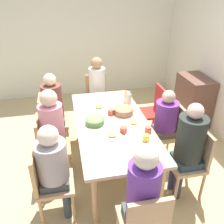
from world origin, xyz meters
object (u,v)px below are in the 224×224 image
object	(u,v)px
person_4	(97,86)
person_2	(165,120)
chair_3	(192,159)
chair_7	(144,223)
person_0	(53,127)
side_cabinet	(193,100)
chair_0	(49,144)
cup_1	(123,130)
chair_6	(153,109)
plate_2	(99,107)
person_5	(53,164)
chair_2	(170,130)
plate_1	(134,123)
bottle_1	(126,96)
chair_1	(50,119)
person_7	(142,195)
bowl_0	(95,120)
chair_4	(97,96)
cup_0	(148,130)
plate_0	(112,135)
person_1	(54,106)
chair_5	(47,180)
bottle_0	(129,100)
dining_table	(112,127)
person_3	(189,143)
cup_2	(146,138)
bowl_1	(124,110)
cup_3	(111,112)

from	to	relation	value
person_4	person_2	bearing A→B (deg)	30.73
chair_3	chair_7	world-z (taller)	same
person_0	side_cabinet	xyz separation A→B (m)	(-0.94, 2.50, -0.31)
chair_0	cup_1	bearing A→B (deg)	73.91
chair_6	plate_2	size ratio (longest dim) A/B	4.07
person_5	chair_6	distance (m)	2.09
chair_2	plate_1	size ratio (longest dim) A/B	4.14
person_5	bottle_1	world-z (taller)	person_5
chair_1	person_2	xyz separation A→B (m)	(0.66, 1.61, 0.17)
person_7	bowl_0	xyz separation A→B (m)	(-1.29, -0.23, 0.03)
chair_4	plate_2	size ratio (longest dim) A/B	4.07
bottle_1	person_7	bearing A→B (deg)	-10.08
chair_3	bowl_0	xyz separation A→B (m)	(-0.67, -1.08, 0.28)
chair_0	plate_1	size ratio (longest dim) A/B	4.14
side_cabinet	cup_0	bearing A→B (deg)	-46.57
plate_0	person_1	bearing A→B (deg)	-144.96
chair_2	plate_1	xyz separation A→B (m)	(0.10, -0.58, 0.25)
chair_5	bottle_0	size ratio (longest dim) A/B	3.60
person_1	bottle_0	distance (m)	1.14
dining_table	person_7	world-z (taller)	person_7
person_3	chair_4	xyz separation A→B (m)	(-2.03, -0.76, -0.24)
dining_table	bowl_0	xyz separation A→B (m)	(-0.01, -0.23, 0.12)
chair_6	bottle_0	distance (m)	0.69
cup_2	plate_1	bearing A→B (deg)	-175.58
chair_4	plate_2	xyz separation A→B (m)	(0.95, -0.10, 0.25)
chair_1	person_3	distance (m)	2.10
chair_3	chair_7	xyz separation A→B (m)	(0.71, -0.85, 0.00)
chair_0	chair_7	world-z (taller)	same
person_2	chair_5	xyz separation A→B (m)	(0.66, -1.61, -0.17)
person_3	person_4	bearing A→B (deg)	-158.52
person_0	cup_0	distance (m)	1.19
side_cabinet	person_3	bearing A→B (deg)	-31.43
plate_1	plate_2	bearing A→B (deg)	-144.47
person_1	chair_3	distance (m)	2.09
plate_2	bowl_0	world-z (taller)	bowl_0
chair_6	bowl_1	world-z (taller)	chair_6
person_5	plate_0	world-z (taller)	person_5
cup_1	person_2	bearing A→B (deg)	111.92
person_2	cup_0	size ratio (longest dim) A/B	9.68
plate_0	cup_3	size ratio (longest dim) A/B	1.93
plate_0	cup_0	size ratio (longest dim) A/B	1.92
plate_2	cup_0	bearing A→B (deg)	32.24
chair_5	plate_2	distance (m)	1.34
person_1	person_3	distance (m)	2.01
person_3	plate_1	world-z (taller)	person_3
person_4	cup_1	distance (m)	1.55
chair_7	person_5	bearing A→B (deg)	-132.97
chair_0	person_0	size ratio (longest dim) A/B	0.70
chair_7	plate_0	size ratio (longest dim) A/B	4.02
chair_7	plate_1	distance (m)	1.32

